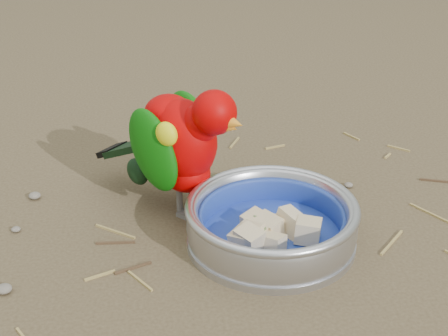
{
  "coord_description": "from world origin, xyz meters",
  "views": [
    {
      "loc": [
        -0.12,
        -0.74,
        0.51
      ],
      "look_at": [
        -0.04,
        0.09,
        0.08
      ],
      "focal_mm": 55.0,
      "sensor_mm": 36.0,
      "label": 1
    }
  ],
  "objects": [
    {
      "name": "ground",
      "position": [
        0.0,
        0.0,
        0.0
      ],
      "size": [
        60.0,
        60.0,
        0.0
      ],
      "primitive_type": "plane",
      "color": "brown"
    },
    {
      "name": "bowl_wall",
      "position": [
        0.02,
        0.02,
        0.04
      ],
      "size": [
        0.22,
        0.22,
        0.04
      ],
      "primitive_type": null,
      "color": "#B2B2BA",
      "rests_on": "food_bowl"
    },
    {
      "name": "lory_parrot",
      "position": [
        -0.09,
        0.12,
        0.09
      ],
      "size": [
        0.25,
        0.24,
        0.19
      ],
      "primitive_type": null,
      "rotation": [
        0.0,
        0.0,
        -2.32
      ],
      "color": "#B00000",
      "rests_on": "ground"
    },
    {
      "name": "ground_debris",
      "position": [
        -0.01,
        0.08,
        0.0
      ],
      "size": [
        0.9,
        0.8,
        0.01
      ],
      "primitive_type": null,
      "color": "#A0874A",
      "rests_on": "ground"
    },
    {
      "name": "food_bowl",
      "position": [
        0.02,
        0.02,
        0.01
      ],
      "size": [
        0.22,
        0.22,
        0.02
      ],
      "primitive_type": "cylinder",
      "color": "#B2B2BA",
      "rests_on": "ground"
    },
    {
      "name": "fruit_wedges",
      "position": [
        0.02,
        0.02,
        0.03
      ],
      "size": [
        0.13,
        0.13,
        0.03
      ],
      "primitive_type": null,
      "color": "beige",
      "rests_on": "food_bowl"
    }
  ]
}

